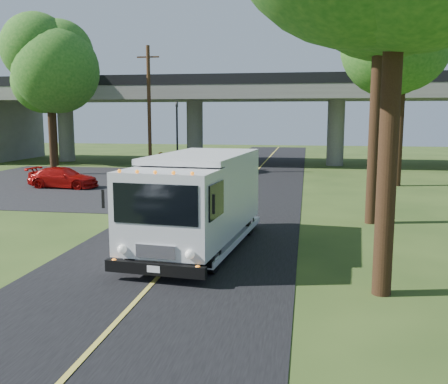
% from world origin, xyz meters
% --- Properties ---
extents(ground, '(120.00, 120.00, 0.00)m').
position_xyz_m(ground, '(0.00, 0.00, 0.00)').
color(ground, '#2B4217').
rests_on(ground, ground).
extents(road, '(7.00, 90.00, 0.02)m').
position_xyz_m(road, '(0.00, 10.00, 0.01)').
color(road, black).
rests_on(road, ground).
extents(parking_lot, '(16.00, 18.00, 0.01)m').
position_xyz_m(parking_lot, '(-11.00, 18.00, 0.01)').
color(parking_lot, black).
rests_on(parking_lot, ground).
extents(lane_line, '(0.12, 90.00, 0.01)m').
position_xyz_m(lane_line, '(0.00, 10.00, 0.03)').
color(lane_line, gold).
rests_on(lane_line, road).
extents(overpass, '(54.00, 10.00, 7.30)m').
position_xyz_m(overpass, '(0.00, 32.00, 4.56)').
color(overpass, slate).
rests_on(overpass, ground).
extents(traffic_signal, '(0.18, 0.22, 5.20)m').
position_xyz_m(traffic_signal, '(-6.00, 26.00, 3.20)').
color(traffic_signal, black).
rests_on(traffic_signal, ground).
extents(utility_pole, '(1.60, 0.26, 9.00)m').
position_xyz_m(utility_pole, '(-7.50, 24.00, 4.59)').
color(utility_pole, '#472D19').
rests_on(utility_pole, ground).
extents(tree_right_far, '(5.77, 5.67, 10.99)m').
position_xyz_m(tree_right_far, '(9.21, 19.84, 8.30)').
color(tree_right_far, '#382314').
rests_on(tree_right_far, ground).
extents(tree_left_lot, '(5.60, 5.50, 10.50)m').
position_xyz_m(tree_left_lot, '(-13.79, 21.84, 7.90)').
color(tree_left_lot, '#382314').
rests_on(tree_left_lot, ground).
extents(tree_left_far, '(5.26, 5.16, 9.89)m').
position_xyz_m(tree_left_far, '(-16.79, 27.84, 7.45)').
color(tree_left_far, '#382314').
rests_on(tree_left_far, ground).
extents(step_van, '(3.26, 7.26, 2.95)m').
position_xyz_m(step_van, '(0.41, 4.17, 1.61)').
color(step_van, silver).
rests_on(step_van, ground).
extents(red_sedan, '(4.17, 1.90, 1.18)m').
position_xyz_m(red_sedan, '(-10.15, 15.97, 0.59)').
color(red_sedan, '#9E0B09').
rests_on(red_sedan, ground).
extents(pedestrian, '(0.83, 0.77, 1.91)m').
position_xyz_m(pedestrian, '(-5.15, 18.92, 0.96)').
color(pedestrian, gray).
rests_on(pedestrian, ground).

